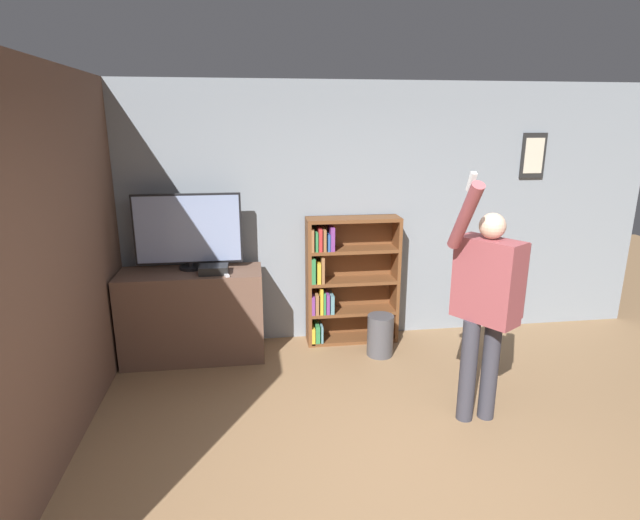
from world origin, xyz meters
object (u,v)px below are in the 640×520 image
at_px(game_console, 214,270).
at_px(bookshelf, 344,280).
at_px(television, 188,231).
at_px(waste_bin, 380,335).
at_px(person, 486,298).

bearing_deg(game_console, bookshelf, 12.19).
height_order(television, bookshelf, television).
relative_size(bookshelf, waste_bin, 3.20).
bearing_deg(bookshelf, game_console, -167.81).
height_order(game_console, bookshelf, bookshelf).
bearing_deg(waste_bin, game_console, 175.87).
distance_m(game_console, bookshelf, 1.38).
xyz_separation_m(television, waste_bin, (1.86, -0.30, -1.07)).
bearing_deg(television, bookshelf, 3.76).
distance_m(television, waste_bin, 2.17).
distance_m(game_console, person, 2.48).
relative_size(game_console, waste_bin, 0.64).
relative_size(television, person, 0.52).
xyz_separation_m(game_console, waste_bin, (1.62, -0.12, -0.73)).
relative_size(game_console, bookshelf, 0.20).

